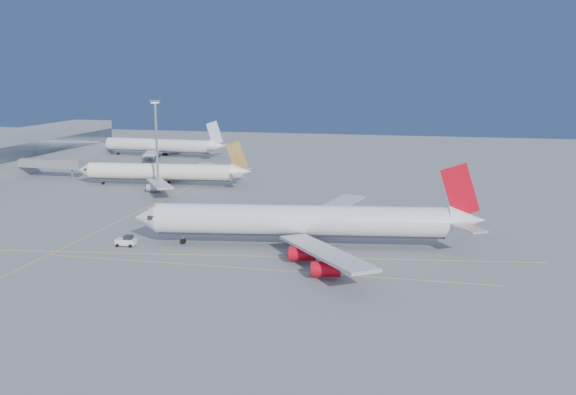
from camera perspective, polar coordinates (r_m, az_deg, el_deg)
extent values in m
plane|color=slate|center=(137.68, -3.04, -4.52)|extent=(500.00, 500.00, 0.00)
cube|color=gray|center=(262.40, -22.69, 3.85)|extent=(18.00, 110.00, 15.00)
cube|color=#3F4C59|center=(257.04, -21.03, 4.17)|extent=(0.40, 107.80, 5.00)
cube|color=gray|center=(240.83, -20.52, 2.86)|extent=(22.00, 3.00, 3.00)
cylinder|color=gray|center=(236.43, -18.64, 2.20)|extent=(0.70, 0.70, 5.20)
cube|color=gray|center=(235.03, -18.26, 2.82)|extent=(3.20, 3.60, 3.40)
cube|color=yellow|center=(123.48, -2.55, -6.38)|extent=(90.00, 0.18, 0.02)
cube|color=yellow|center=(132.14, -3.74, -5.20)|extent=(118.86, 16.88, 0.02)
cube|color=yellow|center=(178.84, -12.85, -1.09)|extent=(0.18, 140.00, 0.02)
cylinder|color=white|center=(137.48, 1.07, -2.03)|extent=(62.69, 15.61, 6.46)
cone|color=white|center=(143.20, -12.51, -1.76)|extent=(5.92, 7.13, 6.46)
cone|color=white|center=(140.00, 15.59, -1.93)|extent=(8.62, 7.23, 6.14)
cube|color=black|center=(142.46, -11.70, -1.52)|extent=(2.67, 6.34, 0.78)
cube|color=#B7B7BC|center=(120.25, 3.31, -4.88)|extent=(23.04, 29.89, 0.61)
cube|color=#B7B7BC|center=(155.35, 3.51, -1.17)|extent=(15.20, 32.55, 0.61)
cube|color=red|center=(138.43, 15.04, 0.59)|extent=(8.55, 1.76, 11.79)
cylinder|color=gray|center=(142.04, -9.31, -3.37)|extent=(0.27, 0.27, 2.56)
cylinder|color=black|center=(142.37, -9.30, -3.87)|extent=(1.33, 0.95, 1.23)
cylinder|color=gray|center=(133.97, 1.44, -4.11)|extent=(0.36, 0.36, 2.56)
cylinder|color=black|center=(134.32, 1.44, -4.64)|extent=(1.36, 1.17, 1.23)
cylinder|color=gray|center=(142.80, 1.61, -3.14)|extent=(0.36, 0.36, 2.56)
cylinder|color=black|center=(143.12, 1.61, -3.64)|extent=(1.36, 1.17, 1.23)
cylinder|color=red|center=(126.55, 1.29, -5.02)|extent=(5.70, 3.55, 2.79)
cylinder|color=red|center=(117.14, 3.38, -6.39)|extent=(5.70, 3.55, 2.79)
cylinder|color=red|center=(150.27, 1.75, -2.40)|extent=(5.70, 3.55, 2.79)
cylinder|color=red|center=(159.59, 3.60, -1.60)|extent=(5.70, 3.55, 2.79)
cylinder|color=#F1E9CD|center=(214.42, -11.32, 2.28)|extent=(48.16, 10.08, 5.25)
cone|color=#F1E9CD|center=(223.80, -17.66, 2.34)|extent=(4.65, 5.64, 5.25)
cone|color=#F1E9CD|center=(207.56, -4.17, 2.33)|extent=(6.92, 5.61, 4.99)
cube|color=black|center=(223.01, -17.26, 2.47)|extent=(1.97, 5.11, 0.64)
cube|color=#B7B7BC|center=(199.72, -11.36, 1.21)|extent=(17.63, 24.40, 0.51)
cube|color=#B7B7BC|center=(227.02, -9.11, 2.48)|extent=(13.34, 25.83, 0.51)
cube|color=#AE9341|center=(207.09, -4.56, 3.74)|extent=(7.09, 1.13, 9.74)
cylinder|color=gray|center=(221.76, -16.12, 1.52)|extent=(0.22, 0.22, 2.12)
cylinder|color=black|center=(221.93, -16.10, 1.25)|extent=(1.07, 0.74, 1.01)
cylinder|color=gray|center=(211.15, -11.36, 1.27)|extent=(0.29, 0.29, 2.12)
cylinder|color=black|center=(211.33, -11.35, 0.98)|extent=(1.09, 0.93, 1.01)
cylinder|color=gray|center=(218.15, -10.75, 1.61)|extent=(0.29, 0.29, 2.12)
cylinder|color=black|center=(218.32, -10.74, 1.33)|extent=(1.09, 0.93, 1.01)
cylinder|color=#B7B7BC|center=(203.26, -11.83, 0.87)|extent=(4.63, 2.74, 2.30)
cylinder|color=#B7B7BC|center=(225.58, -9.92, 1.95)|extent=(4.63, 2.74, 2.30)
cylinder|color=white|center=(288.03, -11.44, 4.59)|extent=(49.59, 8.57, 5.53)
cone|color=white|center=(301.33, -15.99, 4.66)|extent=(4.77, 5.79, 5.53)
cone|color=white|center=(276.13, -6.24, 4.59)|extent=(7.22, 5.67, 5.25)
cube|color=black|center=(300.28, -15.69, 4.77)|extent=(1.90, 5.34, 0.69)
cube|color=#B7B7BC|center=(272.96, -12.03, 3.88)|extent=(14.87, 26.57, 0.54)
cube|color=#B7B7BC|center=(299.50, -9.33, 4.62)|extent=(17.56, 25.69, 0.54)
cube|color=silver|center=(276.12, -6.55, 5.72)|extent=(7.60, 0.91, 10.44)
cylinder|color=gray|center=(298.27, -14.87, 4.01)|extent=(0.24, 0.24, 2.27)
cylinder|color=black|center=(298.41, -14.86, 3.79)|extent=(1.13, 0.76, 1.09)
cylinder|color=gray|center=(284.50, -11.60, 3.82)|extent=(0.32, 0.32, 2.27)
cylinder|color=black|center=(284.64, -11.59, 3.59)|extent=(1.14, 0.95, 1.09)
cylinder|color=gray|center=(291.45, -10.88, 4.02)|extent=(0.32, 0.32, 2.27)
cylinder|color=black|center=(291.59, -10.87, 3.80)|extent=(1.14, 0.95, 1.09)
cylinder|color=#B7B7BC|center=(276.83, -12.26, 3.59)|extent=(4.88, 2.76, 2.47)
cylinder|color=#B7B7BC|center=(298.54, -10.03, 4.21)|extent=(4.88, 2.76, 2.47)
cube|color=white|center=(143.28, -14.22, -3.83)|extent=(4.34, 2.37, 1.27)
cube|color=black|center=(142.79, -14.01, -3.48)|extent=(1.80, 1.89, 0.95)
cylinder|color=black|center=(143.03, -14.93, -4.14)|extent=(0.76, 0.41, 0.74)
cylinder|color=black|center=(144.98, -14.58, -3.91)|extent=(0.76, 0.41, 0.74)
cylinder|color=black|center=(141.88, -13.84, -4.21)|extent=(0.76, 0.41, 0.74)
cylinder|color=black|center=(143.84, -13.50, -3.98)|extent=(0.76, 0.41, 0.74)
cylinder|color=gray|center=(203.01, -11.58, 4.39)|extent=(0.78, 0.78, 27.86)
cube|color=gray|center=(201.86, -11.74, 8.38)|extent=(2.45, 2.45, 0.56)
cube|color=white|center=(201.89, -11.74, 8.26)|extent=(1.78, 1.78, 0.28)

